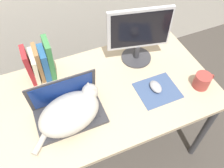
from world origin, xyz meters
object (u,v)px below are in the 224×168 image
Objects in this scene: external_monitor at (139,35)px; mug at (202,81)px; laptop at (68,109)px; computer_mouse at (156,87)px; cat at (71,112)px; book_row at (40,63)px.

mug is at bearing -55.31° from external_monitor.
laptop is 0.53m from computer_mouse.
book_row is at bearing 100.84° from cat.
cat reaches higher than computer_mouse.
laptop reaches higher than mug.
cat is 0.52m from computer_mouse.
computer_mouse is (-0.01, -0.28, -0.18)m from external_monitor.
external_monitor is at bearing 24.57° from laptop.
book_row reaches higher than cat.
cat is 0.62m from external_monitor.
cat reaches higher than mug.
book_row is (-0.07, 0.38, 0.04)m from cat.
mug is (0.25, -0.36, -0.15)m from external_monitor.
cat is 0.39m from book_row.
laptop is 0.95× the size of external_monitor.
external_monitor is at bearing 124.69° from mug.
cat is at bearing -151.44° from external_monitor.
mug is at bearing -5.41° from cat.
computer_mouse is (0.53, -0.03, -0.03)m from laptop.
laptop is 0.86× the size of cat.
laptop reaches higher than cat.
cat is 1.11× the size of external_monitor.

